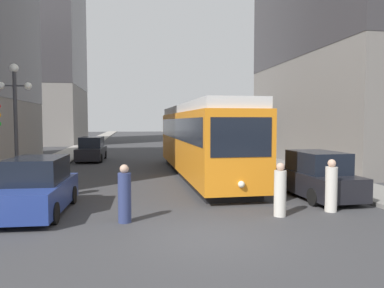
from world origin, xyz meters
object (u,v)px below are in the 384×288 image
object	(u,v)px
parked_car_right_far	(316,176)
lamp_post_left_near	(15,106)
transit_bus	(213,133)
parked_car_left_mid	(92,150)
parked_car_left_near	(37,188)
pedestrian_on_sidewalk	(125,196)
streetcar	(200,138)
pedestrian_crossing_near	(331,187)
pedestrian_crossing_far	(280,191)

from	to	relation	value
parked_car_right_far	lamp_post_left_near	xyz separation A→B (m)	(-12.09, 3.57, 2.81)
transit_bus	parked_car_left_mid	bearing A→B (deg)	-157.68
parked_car_left_near	pedestrian_on_sidewalk	size ratio (longest dim) A/B	2.52
streetcar	transit_bus	bearing A→B (deg)	73.57
transit_bus	pedestrian_crossing_near	bearing A→B (deg)	-90.52
parked_car_right_far	lamp_post_left_near	size ratio (longest dim) A/B	0.82
streetcar	parked_car_left_mid	world-z (taller)	streetcar
parked_car_left_near	parked_car_left_mid	world-z (taller)	same
pedestrian_crossing_far	lamp_post_left_near	xyz separation A→B (m)	(-9.54, 6.02, 2.86)
pedestrian_on_sidewalk	lamp_post_left_near	size ratio (longest dim) A/B	0.33
parked_car_left_mid	transit_bus	bearing A→B (deg)	22.80
streetcar	parked_car_left_near	distance (m)	9.97
transit_bus	parked_car_left_near	distance (m)	22.56
parked_car_right_far	pedestrian_on_sidewalk	xyz separation A→B (m)	(-7.37, -2.37, -0.04)
parked_car_right_far	transit_bus	bearing A→B (deg)	-92.36
transit_bus	pedestrian_crossing_near	distance (m)	21.42
streetcar	parked_car_left_near	xyz separation A→B (m)	(-6.72, -7.26, -1.26)
parked_car_right_far	pedestrian_crossing_far	bearing A→B (deg)	42.04
parked_car_left_mid	pedestrian_crossing_far	xyz separation A→B (m)	(7.64, -17.74, -0.05)
transit_bus	lamp_post_left_near	bearing A→B (deg)	-126.47
streetcar	pedestrian_crossing_near	size ratio (longest dim) A/B	8.65
lamp_post_left_near	streetcar	bearing A→B (deg)	18.38
streetcar	transit_bus	world-z (taller)	streetcar
pedestrian_crossing_near	pedestrian_crossing_far	size ratio (longest dim) A/B	1.03
lamp_post_left_near	parked_car_left_mid	bearing A→B (deg)	80.79
pedestrian_on_sidewalk	lamp_post_left_near	distance (m)	8.10
parked_car_left_near	pedestrian_crossing_near	size ratio (longest dim) A/B	2.49
parked_car_right_far	lamp_post_left_near	world-z (taller)	lamp_post_left_near
streetcar	parked_car_right_far	xyz separation A→B (m)	(3.47, -6.43, -1.26)
parked_car_left_mid	pedestrian_crossing_near	bearing A→B (deg)	-59.27
parked_car_right_far	pedestrian_crossing_near	distance (m)	2.27
streetcar	pedestrian_on_sidewalk	xyz separation A→B (m)	(-3.90, -8.80, -1.30)
pedestrian_on_sidewalk	streetcar	bearing A→B (deg)	-128.18
pedestrian_crossing_far	parked_car_right_far	bearing A→B (deg)	-106.76
parked_car_left_mid	lamp_post_left_near	size ratio (longest dim) A/B	0.88
pedestrian_crossing_far	pedestrian_on_sidewalk	bearing A→B (deg)	28.23
transit_bus	parked_car_left_mid	distance (m)	11.10
parked_car_left_mid	lamp_post_left_near	bearing A→B (deg)	-97.16
transit_bus	pedestrian_on_sidewalk	xyz separation A→B (m)	(-7.51, -21.57, -1.14)
lamp_post_left_near	parked_car_right_far	bearing A→B (deg)	-16.43
parked_car_left_mid	pedestrian_crossing_near	distance (m)	19.91
parked_car_left_near	lamp_post_left_near	bearing A→B (deg)	115.72
parked_car_left_mid	pedestrian_on_sidewalk	distance (m)	17.88
pedestrian_on_sidewalk	pedestrian_crossing_far	bearing A→B (deg)	164.68
parked_car_left_near	pedestrian_crossing_far	distance (m)	7.81
parked_car_left_mid	streetcar	bearing A→B (deg)	-50.75
parked_car_right_far	pedestrian_on_sidewalk	bearing A→B (deg)	15.89
parked_car_left_mid	parked_car_right_far	bearing A→B (deg)	-54.26
streetcar	parked_car_right_far	size ratio (longest dim) A/B	3.47
streetcar	transit_bus	distance (m)	13.27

